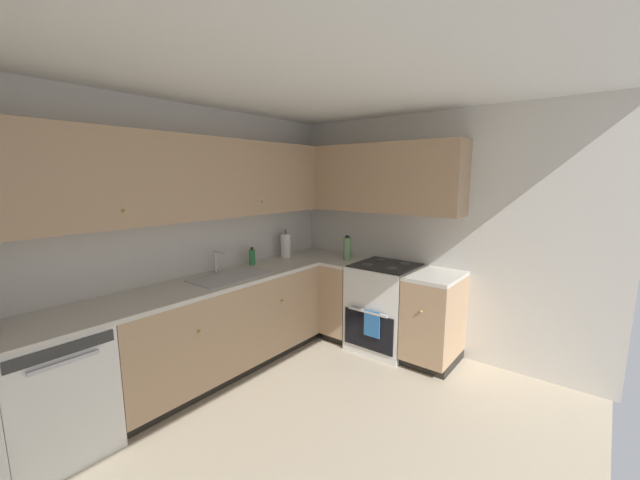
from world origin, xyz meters
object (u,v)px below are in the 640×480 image
Objects in this scene: soap_bottle at (252,257)px; paper_towel_roll at (286,246)px; oven_range at (385,306)px; oil_bottle at (347,248)px; dishwasher at (53,391)px.

paper_towel_roll is (0.48, -0.02, 0.05)m from soap_bottle.
oven_range is 3.87× the size of oil_bottle.
paper_towel_roll is at bearing 107.74° from oven_range.
soap_bottle reaches higher than oven_range.
oven_range is 3.17× the size of paper_towel_roll.
paper_towel_roll reaches higher than soap_bottle.
dishwasher is at bearing 161.02° from oven_range.
oven_range is at bearing -87.77° from oil_bottle.
oven_range is 0.73m from oil_bottle.
oil_bottle is (-0.02, 0.47, 0.56)m from oven_range.
oil_bottle reaches higher than dishwasher.
oil_bottle is (2.67, -0.45, 0.59)m from dishwasher.
oven_range is at bearing -72.26° from paper_towel_roll.
soap_bottle is 0.56× the size of paper_towel_roll.
oil_bottle reaches higher than oven_range.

